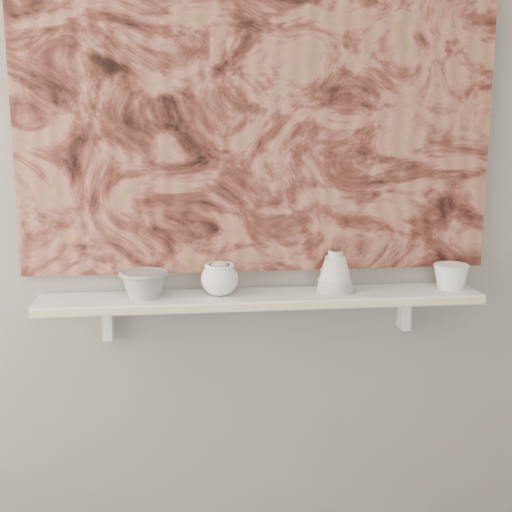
{
  "coord_description": "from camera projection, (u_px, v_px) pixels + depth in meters",
  "views": [
    {
      "loc": [
        -0.27,
        -0.66,
        1.5
      ],
      "look_at": [
        -0.02,
        1.49,
        1.06
      ],
      "focal_mm": 50.0,
      "sensor_mm": 36.0,
      "label": 1
    }
  ],
  "objects": [
    {
      "name": "wall_back",
      "position": [
        258.0,
        159.0,
        2.26
      ],
      "size": [
        3.6,
        0.0,
        3.6
      ],
      "primitive_type": "plane",
      "rotation": [
        1.57,
        0.0,
        0.0
      ],
      "color": "gray",
      "rests_on": "floor"
    },
    {
      "name": "cup_cream",
      "position": [
        220.0,
        279.0,
        2.23
      ],
      "size": [
        0.15,
        0.15,
        0.11
      ],
      "primitive_type": null,
      "rotation": [
        0.0,
        0.0,
        0.34
      ],
      "color": "white",
      "rests_on": "shelf"
    },
    {
      "name": "bracket_right",
      "position": [
        404.0,
        311.0,
        2.39
      ],
      "size": [
        0.03,
        0.06,
        0.12
      ],
      "primitive_type": "cube",
      "color": "white",
      "rests_on": "wall_back"
    },
    {
      "name": "bowl_grey",
      "position": [
        144.0,
        284.0,
        2.2
      ],
      "size": [
        0.18,
        0.18,
        0.09
      ],
      "primitive_type": null,
      "rotation": [
        0.0,
        0.0,
        -0.22
      ],
      "color": "gray",
      "rests_on": "shelf"
    },
    {
      "name": "bracket_left",
      "position": [
        107.0,
        321.0,
        2.28
      ],
      "size": [
        0.03,
        0.06,
        0.12
      ],
      "primitive_type": "cube",
      "color": "white",
      "rests_on": "wall_back"
    },
    {
      "name": "house_motif",
      "position": [
        397.0,
        195.0,
        2.31
      ],
      "size": [
        0.09,
        0.0,
        0.08
      ],
      "primitive_type": "cube",
      "color": "black",
      "rests_on": "painting"
    },
    {
      "name": "painting",
      "position": [
        259.0,
        97.0,
        2.21
      ],
      "size": [
        1.5,
        0.02,
        1.1
      ],
      "primitive_type": "cube",
      "color": "brown",
      "rests_on": "wall_back"
    },
    {
      "name": "shelf_stripe",
      "position": [
        265.0,
        307.0,
        2.17
      ],
      "size": [
        1.4,
        0.01,
        0.02
      ],
      "primitive_type": "cube",
      "color": "beige",
      "rests_on": "shelf"
    },
    {
      "name": "bell_vessel",
      "position": [
        335.0,
        271.0,
        2.27
      ],
      "size": [
        0.14,
        0.14,
        0.14
      ],
      "primitive_type": null,
      "rotation": [
        0.0,
        0.0,
        0.14
      ],
      "color": "beige",
      "rests_on": "shelf"
    },
    {
      "name": "shelf",
      "position": [
        262.0,
        299.0,
        2.26
      ],
      "size": [
        1.4,
        0.18,
        0.03
      ],
      "primitive_type": "cube",
      "color": "white",
      "rests_on": "wall_back"
    },
    {
      "name": "bowl_white",
      "position": [
        451.0,
        276.0,
        2.31
      ],
      "size": [
        0.14,
        0.14,
        0.08
      ],
      "primitive_type": null,
      "rotation": [
        0.0,
        0.0,
        -0.27
      ],
      "color": "silver",
      "rests_on": "shelf"
    }
  ]
}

